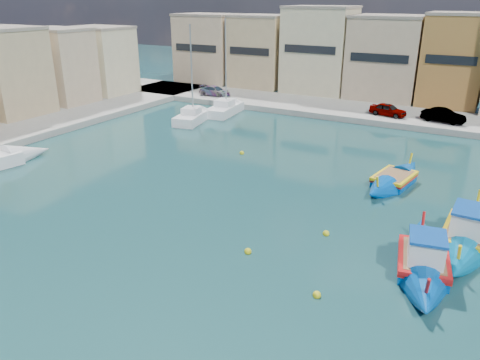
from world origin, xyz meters
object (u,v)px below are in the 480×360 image
Objects in this scene: luzzu_green at (394,181)px; yacht_mid at (2,159)px; yacht_midnorth at (198,115)px; yacht_north at (231,107)px; luzzu_turquoise_cabin at (467,235)px; luzzu_blue_cabin at (423,263)px.

luzzu_green is 28.63m from yacht_mid.
luzzu_green is 0.81× the size of yacht_midnorth.
luzzu_green is 0.78× the size of yacht_north.
yacht_north reaches higher than yacht_midnorth.
yacht_north is 1.04× the size of yacht_midnorth.
yacht_north is 4.93m from yacht_midnorth.
yacht_midnorth is (-26.90, 14.75, 0.01)m from luzzu_turquoise_cabin.
yacht_midnorth is (-21.80, 8.49, 0.13)m from luzzu_green.
yacht_north reaches higher than luzzu_turquoise_cabin.
luzzu_blue_cabin is at bearing -111.30° from luzzu_turquoise_cabin.
yacht_north reaches higher than luzzu_green.
luzzu_blue_cabin is (-1.53, -3.93, -0.01)m from luzzu_turquoise_cabin.
yacht_midnorth is at bearing 75.74° from yacht_mid.
luzzu_green is 24.50m from yacht_north.
luzzu_turquoise_cabin is 1.13× the size of luzzu_blue_cabin.
luzzu_blue_cabin reaches higher than luzzu_green.
luzzu_blue_cabin is 0.84× the size of yacht_mid.
yacht_mid is (-26.63, -10.51, 0.15)m from luzzu_green.
yacht_north is (-20.60, 13.26, 0.15)m from luzzu_green.
yacht_midnorth reaches higher than luzzu_turquoise_cabin.
luzzu_blue_cabin is 30.20m from yacht_mid.
yacht_mid reaches higher than luzzu_turquoise_cabin.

